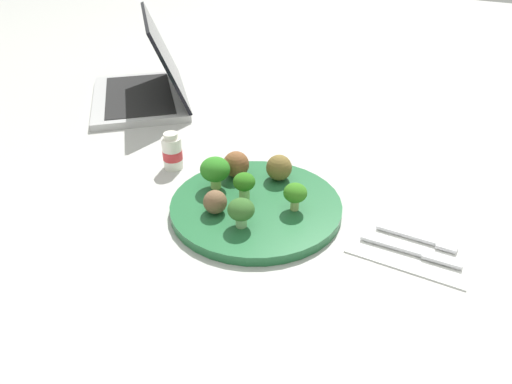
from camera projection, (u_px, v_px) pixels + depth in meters
name	position (u px, v px, depth m)	size (l,w,h in m)	color
ground_plane	(256.00, 210.00, 0.80)	(4.00, 4.00, 0.00)	#B2B2AD
plate	(256.00, 206.00, 0.79)	(0.28, 0.28, 0.02)	#236638
broccoli_floret_mid_right	(245.00, 183.00, 0.78)	(0.04, 0.04, 0.05)	#97CD6F
broccoli_floret_front_right	(295.00, 194.00, 0.76)	(0.04, 0.04, 0.05)	#A5B768
broccoli_floret_far_rim	(241.00, 210.00, 0.72)	(0.04, 0.04, 0.05)	#8EC47E
broccoli_floret_back_right	(215.00, 170.00, 0.81)	(0.05, 0.05, 0.06)	#A2CD66
meatball_mid_right	(277.00, 167.00, 0.84)	(0.05, 0.05, 0.05)	brown
meatball_back_right	(215.00, 202.00, 0.75)	(0.04, 0.04, 0.04)	brown
meatball_mid_left	(236.00, 164.00, 0.85)	(0.05, 0.05, 0.05)	brown
napkin	(412.00, 246.00, 0.71)	(0.17, 0.12, 0.01)	white
fork	(421.00, 238.00, 0.72)	(0.12, 0.02, 0.01)	silver
knife	(415.00, 251.00, 0.70)	(0.15, 0.02, 0.01)	silver
yogurt_bottle	(172.00, 152.00, 0.90)	(0.04, 0.04, 0.07)	white
laptop	(147.00, 85.00, 1.18)	(0.38, 0.39, 0.20)	#B3B3B3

